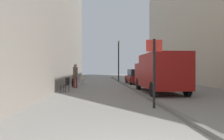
{
  "coord_description": "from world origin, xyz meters",
  "views": [
    {
      "loc": [
        -0.93,
        -2.64,
        1.47
      ],
      "look_at": [
        0.19,
        12.58,
        1.4
      ],
      "focal_mm": 32.15,
      "sensor_mm": 36.0,
      "label": 1
    }
  ],
  "objects_px": {
    "lamp_post": "(119,58)",
    "bicycle_leaning": "(73,82)",
    "delivery_van": "(159,72)",
    "cafe_chair_near_window": "(83,79)",
    "parked_car": "(137,77)",
    "cafe_chair_by_doorway": "(66,84)",
    "pedestrian_main_foreground": "(75,74)",
    "street_sign_post": "(154,67)"
  },
  "relations": [
    {
      "from": "parked_car",
      "to": "street_sign_post",
      "type": "height_order",
      "value": "street_sign_post"
    },
    {
      "from": "delivery_van",
      "to": "cafe_chair_near_window",
      "type": "distance_m",
      "value": 8.53
    },
    {
      "from": "street_sign_post",
      "to": "lamp_post",
      "type": "distance_m",
      "value": 15.41
    },
    {
      "from": "delivery_van",
      "to": "cafe_chair_by_doorway",
      "type": "distance_m",
      "value": 5.95
    },
    {
      "from": "lamp_post",
      "to": "bicycle_leaning",
      "type": "distance_m",
      "value": 7.72
    },
    {
      "from": "street_sign_post",
      "to": "cafe_chair_by_doorway",
      "type": "bearing_deg",
      "value": -45.65
    },
    {
      "from": "lamp_post",
      "to": "cafe_chair_near_window",
      "type": "xyz_separation_m",
      "value": [
        -3.8,
        -3.75,
        -2.18
      ]
    },
    {
      "from": "lamp_post",
      "to": "bicycle_leaning",
      "type": "height_order",
      "value": "lamp_post"
    },
    {
      "from": "lamp_post",
      "to": "cafe_chair_near_window",
      "type": "bearing_deg",
      "value": -135.35
    },
    {
      "from": "delivery_van",
      "to": "cafe_chair_near_window",
      "type": "height_order",
      "value": "delivery_van"
    },
    {
      "from": "cafe_chair_near_window",
      "to": "parked_car",
      "type": "bearing_deg",
      "value": -3.97
    },
    {
      "from": "pedestrian_main_foreground",
      "to": "lamp_post",
      "type": "height_order",
      "value": "lamp_post"
    },
    {
      "from": "lamp_post",
      "to": "cafe_chair_by_doorway",
      "type": "distance_m",
      "value": 11.05
    },
    {
      "from": "parked_car",
      "to": "cafe_chair_near_window",
      "type": "relative_size",
      "value": 4.48
    },
    {
      "from": "cafe_chair_by_doorway",
      "to": "cafe_chair_near_window",
      "type": "bearing_deg",
      "value": 17.05
    },
    {
      "from": "lamp_post",
      "to": "delivery_van",
      "type": "bearing_deg",
      "value": -81.97
    },
    {
      "from": "parked_car",
      "to": "street_sign_post",
      "type": "bearing_deg",
      "value": -98.84
    },
    {
      "from": "street_sign_post",
      "to": "cafe_chair_near_window",
      "type": "bearing_deg",
      "value": -65.79
    },
    {
      "from": "parked_car",
      "to": "cafe_chair_near_window",
      "type": "distance_m",
      "value": 5.44
    },
    {
      "from": "pedestrian_main_foreground",
      "to": "delivery_van",
      "type": "bearing_deg",
      "value": -52.02
    },
    {
      "from": "pedestrian_main_foreground",
      "to": "parked_car",
      "type": "xyz_separation_m",
      "value": [
        5.67,
        4.41,
        -0.37
      ]
    },
    {
      "from": "pedestrian_main_foreground",
      "to": "lamp_post",
      "type": "xyz_separation_m",
      "value": [
        4.12,
        7.15,
        1.64
      ]
    },
    {
      "from": "cafe_chair_near_window",
      "to": "cafe_chair_by_doorway",
      "type": "relative_size",
      "value": 1.0
    },
    {
      "from": "delivery_van",
      "to": "lamp_post",
      "type": "distance_m",
      "value": 10.62
    },
    {
      "from": "cafe_chair_near_window",
      "to": "lamp_post",
      "type": "bearing_deg",
      "value": 30.01
    },
    {
      "from": "street_sign_post",
      "to": "parked_car",
      "type": "bearing_deg",
      "value": -90.89
    },
    {
      "from": "bicycle_leaning",
      "to": "lamp_post",
      "type": "bearing_deg",
      "value": 50.95
    },
    {
      "from": "parked_car",
      "to": "lamp_post",
      "type": "distance_m",
      "value": 3.74
    },
    {
      "from": "pedestrian_main_foreground",
      "to": "bicycle_leaning",
      "type": "height_order",
      "value": "pedestrian_main_foreground"
    },
    {
      "from": "delivery_van",
      "to": "parked_car",
      "type": "height_order",
      "value": "delivery_van"
    },
    {
      "from": "pedestrian_main_foreground",
      "to": "parked_car",
      "type": "height_order",
      "value": "pedestrian_main_foreground"
    },
    {
      "from": "pedestrian_main_foreground",
      "to": "street_sign_post",
      "type": "relative_size",
      "value": 0.72
    },
    {
      "from": "street_sign_post",
      "to": "delivery_van",
      "type": "bearing_deg",
      "value": -102.25
    },
    {
      "from": "bicycle_leaning",
      "to": "delivery_van",
      "type": "bearing_deg",
      "value": -39.56
    },
    {
      "from": "delivery_van",
      "to": "street_sign_post",
      "type": "distance_m",
      "value": 5.26
    },
    {
      "from": "street_sign_post",
      "to": "lamp_post",
      "type": "bearing_deg",
      "value": -83.67
    },
    {
      "from": "lamp_post",
      "to": "cafe_chair_by_doorway",
      "type": "relative_size",
      "value": 5.06
    },
    {
      "from": "delivery_van",
      "to": "bicycle_leaning",
      "type": "xyz_separation_m",
      "value": [
        -5.91,
        4.55,
        -0.9
      ]
    },
    {
      "from": "lamp_post",
      "to": "cafe_chair_by_doorway",
      "type": "height_order",
      "value": "lamp_post"
    },
    {
      "from": "bicycle_leaning",
      "to": "parked_car",
      "type": "bearing_deg",
      "value": 25.61
    },
    {
      "from": "cafe_chair_near_window",
      "to": "cafe_chair_by_doorway",
      "type": "xyz_separation_m",
      "value": [
        -0.61,
        -6.14,
        0.0
      ]
    },
    {
      "from": "street_sign_post",
      "to": "bicycle_leaning",
      "type": "height_order",
      "value": "street_sign_post"
    }
  ]
}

